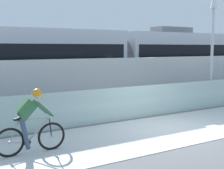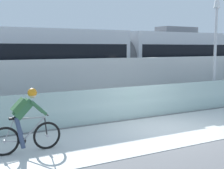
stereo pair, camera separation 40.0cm
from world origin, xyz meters
The scene contains 9 objects.
ground_plane centered at (0.00, 0.00, 0.00)m, with size 200.00×200.00×0.00m, color slate.
bike_path_deck centered at (0.00, 0.00, 0.01)m, with size 32.00×3.20×0.01m, color silver.
glass_parapet centered at (0.00, 1.85, 0.60)m, with size 32.00×0.05×1.19m, color #ADC6C1.
concrete_barrier_wall centered at (0.00, 3.65, 1.08)m, with size 32.00×0.36×2.17m, color silver.
tram_rail_near centered at (0.00, 6.13, 0.00)m, with size 32.00×0.08×0.01m, color #595654.
tram_rail_far centered at (0.00, 7.57, 0.00)m, with size 32.00×0.08×0.01m, color #595654.
tram centered at (2.32, 6.85, 1.89)m, with size 22.56×2.54×3.81m.
cyclist_on_bike centered at (-4.50, 0.00, 0.80)m, with size 1.77×0.58×1.61m.
lamp_post_antenna centered at (4.30, 2.15, 3.29)m, with size 0.28×0.28×5.20m.
Camera 1 is at (-6.60, -7.39, 2.61)m, focal length 49.71 mm.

